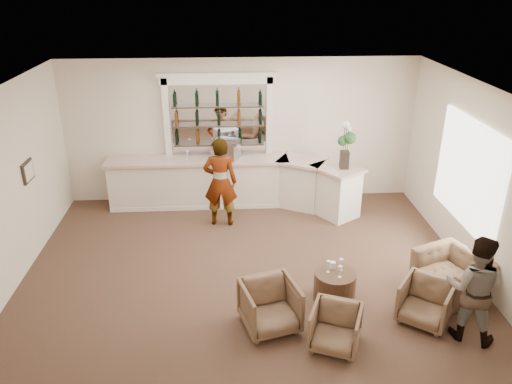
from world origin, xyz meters
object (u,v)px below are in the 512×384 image
armchair_center (335,328)px  armchair_far (452,274)px  guest (474,289)px  armchair_right (426,302)px  espresso_machine (227,149)px  armchair_left (270,306)px  bar_counter (235,183)px  flower_vase (346,142)px  cocktail_table (335,286)px  sommelier (220,182)px

armchair_center → armchair_far: armchair_far is taller
guest → armchair_right: (-0.49, 0.39, -0.49)m
armchair_center → espresso_machine: (-1.51, 4.91, 1.04)m
armchair_left → armchair_far: armchair_left is taller
bar_counter → flower_vase: 2.68m
armchair_far → armchair_center: bearing=-84.9°
armchair_right → armchair_far: (0.72, 0.72, 0.01)m
flower_vase → armchair_left: bearing=-117.2°
armchair_right → flower_vase: bearing=134.6°
bar_counter → armchair_right: bearing=-56.9°
guest → armchair_left: size_ratio=2.03×
guest → armchair_left: (-2.89, 0.38, -0.46)m
armchair_right → guest: bearing=-1.8°
espresso_machine → armchair_far: bearing=-22.3°
cocktail_table → armchair_center: 1.16m
armchair_left → armchair_center: bearing=-44.1°
armchair_left → armchair_right: bearing=-15.5°
sommelier → armchair_right: 4.74m
bar_counter → flower_vase: bearing=-16.3°
sommelier → armchair_center: size_ratio=2.74×
guest → armchair_far: 1.23m
armchair_center → armchair_left: bearing=173.4°
armchair_far → flower_vase: (-1.24, 2.96, 1.37)m
flower_vase → armchair_center: bearing=-103.3°
armchair_right → espresso_machine: (-3.01, 4.41, 1.02)m
armchair_center → flower_vase: bearing=98.5°
armchair_right → flower_vase: (-0.52, 3.68, 1.38)m
sommelier → guest: sommelier is taller
armchair_far → espresso_machine: size_ratio=2.09×
cocktail_table → bar_counter: bearing=112.8°
espresso_machine → sommelier: bearing=-76.3°
guest → armchair_right: guest is taller
bar_counter → armchair_far: bar_counter is taller
cocktail_table → armchair_far: 2.00m
cocktail_table → armchair_left: (-1.13, -0.65, 0.13)m
guest → armchair_far: (0.23, 1.10, -0.49)m
bar_counter → espresso_machine: espresso_machine is taller
cocktail_table → sommelier: size_ratio=0.36×
armchair_right → cocktail_table: bearing=-170.0°
armchair_left → espresso_machine: bearing=82.2°
espresso_machine → armchair_center: bearing=-50.5°
cocktail_table → espresso_machine: 4.30m
sommelier → armchair_left: bearing=107.0°
flower_vase → bar_counter: bearing=163.7°
guest → armchair_right: size_ratio=2.23×
sommelier → flower_vase: (2.64, 0.20, 0.76)m
cocktail_table → guest: bearing=-30.2°
cocktail_table → sommelier: bearing=123.5°
bar_counter → sommelier: sommelier is taller
bar_counter → espresso_machine: size_ratio=11.18×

